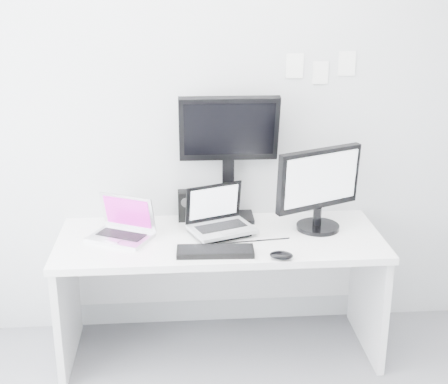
# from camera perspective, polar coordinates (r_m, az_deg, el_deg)

# --- Properties ---
(back_wall) EXTENTS (3.60, 0.00, 3.60)m
(back_wall) POSITION_cam_1_polar(r_m,az_deg,el_deg) (3.64, -0.76, 7.11)
(back_wall) COLOR silver
(back_wall) RESTS_ON ground
(desk) EXTENTS (1.80, 0.70, 0.73)m
(desk) POSITION_cam_1_polar(r_m,az_deg,el_deg) (3.65, -0.34, -9.36)
(desk) COLOR white
(desk) RESTS_ON ground
(macbook) EXTENTS (0.40, 0.37, 0.24)m
(macbook) POSITION_cam_1_polar(r_m,az_deg,el_deg) (3.47, -9.52, -2.39)
(macbook) COLOR silver
(macbook) RESTS_ON desk
(speaker) EXTENTS (0.11, 0.11, 0.18)m
(speaker) POSITION_cam_1_polar(r_m,az_deg,el_deg) (3.71, -3.50, -1.25)
(speaker) COLOR black
(speaker) RESTS_ON desk
(dell_laptop) EXTENTS (0.41, 0.37, 0.28)m
(dell_laptop) POSITION_cam_1_polar(r_m,az_deg,el_deg) (3.46, -0.18, -1.80)
(dell_laptop) COLOR #A4A6AB
(dell_laptop) RESTS_ON desk
(rear_monitor) EXTENTS (0.57, 0.21, 0.77)m
(rear_monitor) POSITION_cam_1_polar(r_m,az_deg,el_deg) (3.62, 0.42, 3.21)
(rear_monitor) COLOR black
(rear_monitor) RESTS_ON desk
(samsung_monitor) EXTENTS (0.59, 0.45, 0.49)m
(samsung_monitor) POSITION_cam_1_polar(r_m,az_deg,el_deg) (3.56, 8.70, 0.33)
(samsung_monitor) COLOR black
(samsung_monitor) RESTS_ON desk
(keyboard) EXTENTS (0.41, 0.16, 0.03)m
(keyboard) POSITION_cam_1_polar(r_m,az_deg,el_deg) (3.28, -0.80, -5.42)
(keyboard) COLOR black
(keyboard) RESTS_ON desk
(mouse) EXTENTS (0.14, 0.11, 0.04)m
(mouse) POSITION_cam_1_polar(r_m,az_deg,el_deg) (3.24, 5.23, -5.74)
(mouse) COLOR black
(mouse) RESTS_ON desk
(wall_note_0) EXTENTS (0.10, 0.00, 0.14)m
(wall_note_0) POSITION_cam_1_polar(r_m,az_deg,el_deg) (3.65, 6.44, 11.31)
(wall_note_0) COLOR white
(wall_note_0) RESTS_ON back_wall
(wall_note_1) EXTENTS (0.09, 0.00, 0.13)m
(wall_note_1) POSITION_cam_1_polar(r_m,az_deg,el_deg) (3.68, 8.75, 10.66)
(wall_note_1) COLOR white
(wall_note_1) RESTS_ON back_wall
(wall_note_2) EXTENTS (0.10, 0.00, 0.14)m
(wall_note_2) POSITION_cam_1_polar(r_m,az_deg,el_deg) (3.71, 11.09, 11.38)
(wall_note_2) COLOR white
(wall_note_2) RESTS_ON back_wall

